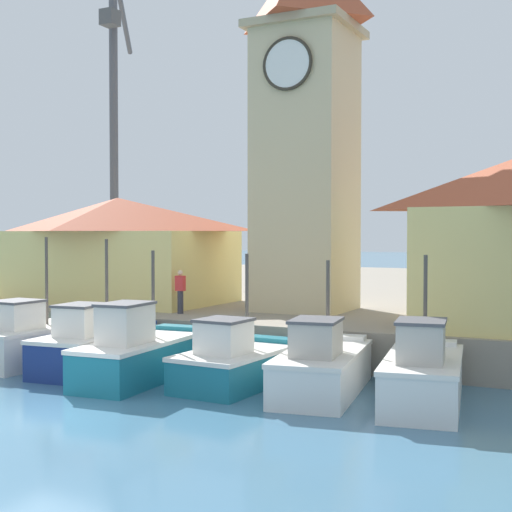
% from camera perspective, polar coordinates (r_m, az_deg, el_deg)
% --- Properties ---
extents(ground_plane, '(300.00, 300.00, 0.00)m').
position_cam_1_polar(ground_plane, '(17.87, -16.72, -12.17)').
color(ground_plane, teal).
extents(quay_wharf, '(120.00, 40.00, 1.32)m').
position_cam_1_polar(quay_wharf, '(42.40, 10.19, -3.14)').
color(quay_wharf, gray).
rests_on(quay_wharf, ground).
extents(fishing_boat_left_outer, '(2.30, 4.60, 4.18)m').
position_cam_1_polar(fishing_boat_left_outer, '(24.78, -17.36, -6.46)').
color(fishing_boat_left_outer, silver).
rests_on(fishing_boat_left_outer, ground).
extents(fishing_boat_left_inner, '(2.47, 4.89, 4.12)m').
position_cam_1_polar(fishing_boat_left_inner, '(23.04, -12.70, -7.07)').
color(fishing_boat_left_inner, navy).
rests_on(fishing_boat_left_inner, ground).
extents(fishing_boat_mid_left, '(2.19, 5.24, 3.79)m').
position_cam_1_polar(fishing_boat_mid_left, '(21.24, -9.22, -7.71)').
color(fishing_boat_mid_left, '#196B7F').
rests_on(fishing_boat_mid_left, ground).
extents(fishing_boat_center, '(2.32, 4.33, 3.72)m').
position_cam_1_polar(fishing_boat_center, '(20.27, -1.58, -8.49)').
color(fishing_boat_center, '#196B7F').
rests_on(fishing_boat_center, ground).
extents(fishing_boat_mid_right, '(2.67, 5.13, 3.56)m').
position_cam_1_polar(fishing_boat_mid_right, '(19.37, 5.33, -8.80)').
color(fishing_boat_mid_right, silver).
rests_on(fishing_boat_mid_right, ground).
extents(fishing_boat_right_inner, '(2.58, 4.89, 3.75)m').
position_cam_1_polar(fishing_boat_right_inner, '(18.48, 13.21, -9.23)').
color(fishing_boat_right_inner, silver).
rests_on(fishing_boat_right_inner, ground).
extents(clock_tower, '(3.85, 3.85, 15.73)m').
position_cam_1_polar(clock_tower, '(28.03, 4.01, 11.02)').
color(clock_tower, beige).
rests_on(clock_tower, quay_wharf).
extents(warehouse_left, '(9.66, 6.02, 4.54)m').
position_cam_1_polar(warehouse_left, '(31.68, -10.98, 0.59)').
color(warehouse_left, '#E5D17A').
rests_on(warehouse_left, quay_wharf).
extents(port_crane_far, '(5.23, 8.86, 20.91)m').
position_cam_1_polar(port_crane_far, '(48.45, -11.24, 7.70)').
color(port_crane_far, '#353539').
rests_on(port_crane_far, quay_wharf).
extents(dock_worker_near_tower, '(0.34, 0.22, 1.62)m').
position_cam_1_polar(dock_worker_near_tower, '(26.62, -6.07, -2.80)').
color(dock_worker_near_tower, '#33333D').
rests_on(dock_worker_near_tower, quay_wharf).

